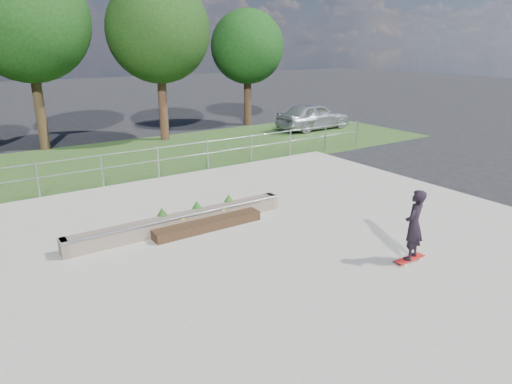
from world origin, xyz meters
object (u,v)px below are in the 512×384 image
(grind_ledge, at_px, (181,221))
(planter_bed, at_px, (201,218))
(skateboarder, at_px, (414,225))
(parked_car, at_px, (313,116))

(grind_ledge, bearing_deg, planter_bed, 0.80)
(grind_ledge, relative_size, skateboarder, 3.58)
(grind_ledge, relative_size, parked_car, 1.35)
(skateboarder, height_order, parked_car, skateboarder)
(grind_ledge, xyz_separation_m, skateboarder, (3.43, -4.57, 0.67))
(planter_bed, bearing_deg, skateboarder, -58.07)
(parked_car, bearing_deg, planter_bed, 126.54)
(planter_bed, relative_size, skateboarder, 1.79)
(grind_ledge, xyz_separation_m, planter_bed, (0.58, 0.01, -0.02))
(planter_bed, height_order, skateboarder, skateboarder)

